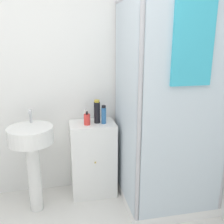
# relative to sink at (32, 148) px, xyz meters

# --- Properties ---
(wall_back) EXTENTS (6.40, 0.06, 2.50)m
(wall_back) POSITION_rel_sink_xyz_m (0.07, 0.40, 0.59)
(wall_back) COLOR white
(wall_back) RESTS_ON ground_plane
(shower_enclosure) EXTENTS (0.86, 0.89, 2.02)m
(shower_enclosure) POSITION_rel_sink_xyz_m (1.25, -0.14, -0.09)
(shower_enclosure) COLOR white
(shower_enclosure) RESTS_ON ground_plane
(vanity_cabinet) EXTENTS (0.47, 0.36, 0.81)m
(vanity_cabinet) POSITION_rel_sink_xyz_m (0.60, 0.19, -0.26)
(vanity_cabinet) COLOR white
(vanity_cabinet) RESTS_ON ground_plane
(sink) EXTENTS (0.42, 0.42, 1.00)m
(sink) POSITION_rel_sink_xyz_m (0.00, 0.00, 0.00)
(sink) COLOR white
(sink) RESTS_ON ground_plane
(soap_dispenser) EXTENTS (0.06, 0.07, 0.14)m
(soap_dispenser) POSITION_rel_sink_xyz_m (0.55, 0.14, 0.21)
(soap_dispenser) COLOR red
(soap_dispenser) RESTS_ON vanity_cabinet
(shampoo_bottle_tall_black) EXTENTS (0.06, 0.06, 0.24)m
(shampoo_bottle_tall_black) POSITION_rel_sink_xyz_m (0.66, 0.19, 0.27)
(shampoo_bottle_tall_black) COLOR black
(shampoo_bottle_tall_black) RESTS_ON vanity_cabinet
(shampoo_bottle_blue) EXTENTS (0.05, 0.05, 0.19)m
(shampoo_bottle_blue) POSITION_rel_sink_xyz_m (0.72, 0.15, 0.24)
(shampoo_bottle_blue) COLOR #2D66A3
(shampoo_bottle_blue) RESTS_ON vanity_cabinet
(lotion_bottle_white) EXTENTS (0.05, 0.05, 0.16)m
(lotion_bottle_white) POSITION_rel_sink_xyz_m (0.55, 0.24, 0.22)
(lotion_bottle_white) COLOR white
(lotion_bottle_white) RESTS_ON vanity_cabinet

